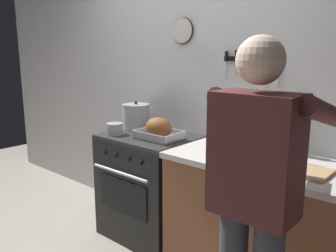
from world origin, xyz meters
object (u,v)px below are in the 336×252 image
Objects in this scene: cutting_board at (298,170)px; bottle_wine_red at (281,134)px; stove at (150,186)px; stock_pot at (136,116)px; saucepan at (115,129)px; bottle_hot_sauce at (260,142)px; bottle_dish_soap at (294,148)px; roasting_pan at (159,129)px; person_cook at (256,194)px; bottle_cooking_oil at (295,137)px.

cutting_board is 1.19× the size of bottle_wine_red.
stock_pot reaches higher than stove.
bottle_wine_red reaches higher than stove.
bottle_hot_sauce is (1.17, 0.33, 0.02)m from saucepan.
bottle_dish_soap is at bearing 9.24° from saucepan.
cutting_board is at bearing -2.03° from roasting_pan.
roasting_pan is 0.80m from bottle_hot_sauce.
person_cook reaches higher than bottle_wine_red.
bottle_dish_soap is at bearing 120.91° from cutting_board.
cutting_board is 2.20× the size of bottle_hot_sauce.
bottle_dish_soap is (1.20, 0.07, 0.55)m from stove.
stove is 0.58m from saucepan.
stock_pot is at bearing -174.35° from bottle_cooking_oil.
bottle_hot_sauce is (-0.11, -0.09, -0.06)m from bottle_wine_red.
roasting_pan is at bearing 65.02° from person_cook.
roasting_pan is 1.15m from cutting_board.
saucepan reaches higher than stove.
stove is 1.37m from cutting_board.
bottle_cooking_oil reaches higher than saucepan.
stove is at bearing -21.93° from stock_pot.
saucepan is at bearing -161.96° from bottle_wine_red.
bottle_hot_sauce is (-0.21, -0.09, -0.06)m from bottle_cooking_oil.
stock_pot reaches higher than bottle_hot_sauce.
stove is at bearing -166.48° from bottle_wine_red.
stove is 0.64m from stock_pot.
bottle_hot_sauce is (-0.28, 0.09, -0.03)m from bottle_dish_soap.
cutting_board is 1.23× the size of bottle_cooking_oil.
person_cook is 6.60× the size of stock_pot.
roasting_pan is 2.52× the size of saucepan.
bottle_dish_soap is (1.45, 0.24, 0.05)m from saucepan.
person_cook is at bearing -80.77° from bottle_dish_soap.
bottle_cooking_oil is 0.97× the size of bottle_wine_red.
bottle_cooking_oil is at bearing 110.85° from bottle_dish_soap.
bottle_wine_red is at bearing 132.60° from bottle_dish_soap.
roasting_pan reaches higher than bottle_hot_sauce.
bottle_wine_red is at bearing 13.52° from stove.
stove is at bearing -176.84° from bottle_dish_soap.
roasting_pan is 0.98× the size of cutting_board.
cutting_board is (1.56, -0.20, -0.10)m from stock_pot.
bottle_wine_red is (0.89, 0.29, 0.05)m from roasting_pan.
stock_pot is 1.58m from cutting_board.
roasting_pan is at bearing 177.97° from cutting_board.
stove is at bearing -170.15° from bottle_hot_sauce.
roasting_pan reaches higher than stove.
bottle_cooking_oil is 0.23m from bottle_hot_sauce.
roasting_pan is at bearing 17.68° from saucepan.
bottle_hot_sauce is at bearing 15.71° from saucepan.
cutting_board is at bearing -59.09° from bottle_dish_soap.
saucepan is (-0.25, -0.17, 0.50)m from stove.
person_cook is at bearing -64.33° from bottle_hot_sauce.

